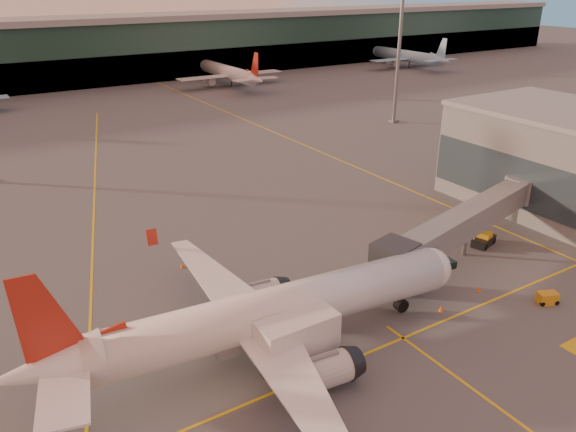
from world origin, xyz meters
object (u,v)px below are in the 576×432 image
main_airplane (265,316)px  pushback_tug (484,240)px  catering_truck (298,341)px  gpu_cart (547,298)px

main_airplane → pushback_tug: 30.76m
catering_truck → gpu_cart: (24.57, -4.03, -2.16)m
gpu_cart → main_airplane: bearing=-172.8°
main_airplane → catering_truck: 3.36m
pushback_tug → main_airplane: bearing=171.6°
pushback_tug → catering_truck: bearing=177.7°
main_airplane → gpu_cart: 26.73m
main_airplane → catering_truck: (1.02, -3.08, -0.90)m
main_airplane → catering_truck: bearing=-66.2°
catering_truck → pushback_tug: bearing=13.5°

